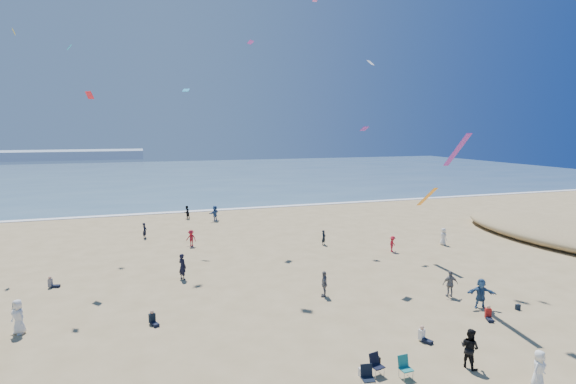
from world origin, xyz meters
name	(u,v)px	position (x,y,z in m)	size (l,w,h in m)	color
ocean	(167,176)	(0.00, 95.00, 0.03)	(220.00, 100.00, 0.06)	#476B84
surf_line	(189,211)	(0.00, 45.00, 0.04)	(220.00, 1.20, 0.08)	white
standing_flyers	(290,260)	(4.89, 16.31, 0.88)	(34.96, 43.25, 1.95)	slate
seated_group	(295,323)	(1.86, 6.25, 0.42)	(26.39, 22.52, 0.84)	white
chair_cluster	(384,370)	(3.93, 0.25, 0.50)	(2.65, 1.50, 1.00)	black
white_tote	(363,372)	(3.22, 0.90, 0.20)	(0.35, 0.20, 0.40)	silver
black_backpack	(377,361)	(4.32, 1.57, 0.19)	(0.30, 0.22, 0.38)	black
navy_bag	(518,307)	(15.89, 4.68, 0.17)	(0.28, 0.18, 0.34)	black
kites_aloft	(364,84)	(9.37, 13.14, 14.23)	(36.51, 42.34, 27.19)	#2BB3DF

